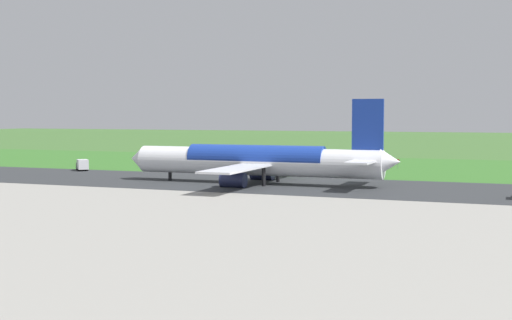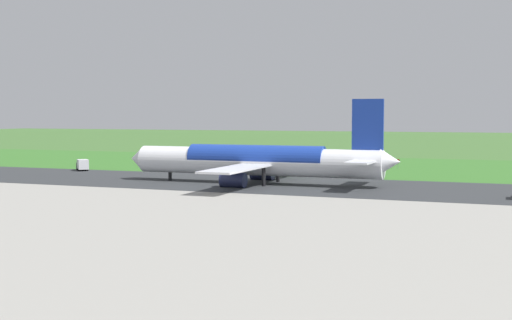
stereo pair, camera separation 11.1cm
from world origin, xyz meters
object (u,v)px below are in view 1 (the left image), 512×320
airliner_main (258,161)px  traffic_cone_orange (386,166)px  no_stopping_sign (398,163)px  service_truck_fuel (82,165)px

airliner_main → traffic_cone_orange: 50.82m
no_stopping_sign → airliner_main: bearing=67.6°
service_truck_fuel → no_stopping_sign: service_truck_fuel is taller
airliner_main → traffic_cone_orange: bearing=-107.7°
service_truck_fuel → traffic_cone_orange: (-64.14, -34.98, -1.13)m
service_truck_fuel → no_stopping_sign: bearing=-154.3°
airliner_main → service_truck_fuel: bearing=-15.2°
airliner_main → service_truck_fuel: 50.56m
traffic_cone_orange → service_truck_fuel: bearing=28.6°
airliner_main → service_truck_fuel: airliner_main is taller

